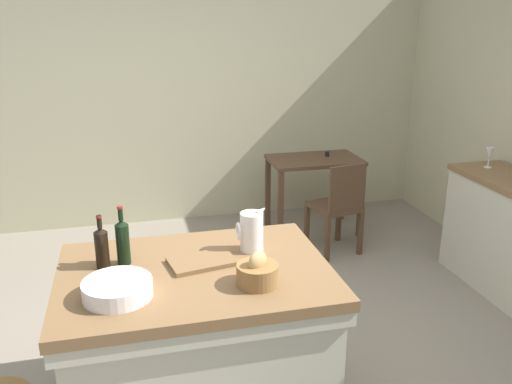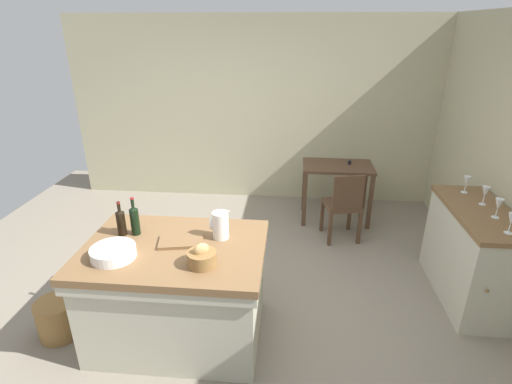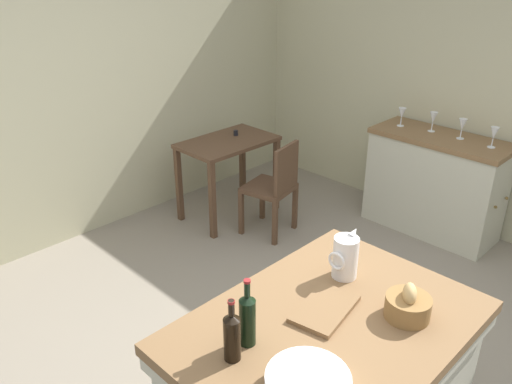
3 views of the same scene
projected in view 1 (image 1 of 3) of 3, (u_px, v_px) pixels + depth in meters
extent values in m
plane|color=gray|center=(243.00, 350.00, 3.58)|extent=(6.76, 6.76, 0.00)
cube|color=#B7B28E|center=(188.00, 99.00, 5.56)|extent=(5.32, 0.12, 2.60)
cube|color=brown|center=(195.00, 275.00, 2.81)|extent=(1.42, 1.01, 0.06)
cube|color=#BCBAA3|center=(196.00, 287.00, 2.84)|extent=(1.40, 0.99, 0.08)
cube|color=#BCBAA3|center=(198.00, 345.00, 2.95)|extent=(1.34, 0.93, 0.80)
cube|color=#BCBAA3|center=(512.00, 240.00, 4.24)|extent=(0.49, 1.16, 0.88)
cube|color=#513826|center=(315.00, 160.00, 5.32)|extent=(0.91, 0.57, 0.04)
cube|color=#513826|center=(281.00, 208.00, 5.13)|extent=(0.05, 0.05, 0.74)
cube|color=#513826|center=(361.00, 201.00, 5.31)|extent=(0.05, 0.05, 0.74)
cube|color=#513826|center=(268.00, 192.00, 5.58)|extent=(0.05, 0.05, 0.74)
cube|color=#513826|center=(342.00, 187.00, 5.76)|extent=(0.05, 0.05, 0.74)
cylinder|color=black|center=(327.00, 154.00, 5.39)|extent=(0.04, 0.04, 0.05)
cube|color=#513826|center=(334.00, 207.00, 4.95)|extent=(0.47, 0.47, 0.04)
cube|color=#513826|center=(347.00, 188.00, 4.72)|extent=(0.36, 0.10, 0.42)
cube|color=#513826|center=(339.00, 220.00, 5.25)|extent=(0.05, 0.05, 0.42)
cube|color=#513826|center=(307.00, 226.00, 5.11)|extent=(0.05, 0.05, 0.42)
cube|color=#513826|center=(360.00, 233.00, 4.94)|extent=(0.05, 0.05, 0.42)
cube|color=#513826|center=(327.00, 240.00, 4.80)|extent=(0.05, 0.05, 0.42)
cylinder|color=white|center=(252.00, 232.00, 3.00)|extent=(0.13, 0.13, 0.22)
cone|color=white|center=(262.00, 210.00, 2.98)|extent=(0.07, 0.04, 0.06)
torus|color=white|center=(239.00, 231.00, 2.98)|extent=(0.02, 0.10, 0.10)
cylinder|color=white|center=(117.00, 289.00, 2.52)|extent=(0.33, 0.33, 0.08)
cylinder|color=olive|center=(258.00, 274.00, 2.64)|extent=(0.21, 0.21, 0.11)
ellipsoid|color=tan|center=(258.00, 261.00, 2.61)|extent=(0.13, 0.12, 0.10)
cube|color=brown|center=(202.00, 262.00, 2.87)|extent=(0.38, 0.27, 0.02)
cylinder|color=black|center=(123.00, 244.00, 2.84)|extent=(0.07, 0.07, 0.22)
cone|color=black|center=(121.00, 223.00, 2.80)|extent=(0.07, 0.07, 0.03)
cylinder|color=black|center=(120.00, 213.00, 2.79)|extent=(0.03, 0.03, 0.08)
cylinder|color=maroon|center=(120.00, 207.00, 2.77)|extent=(0.03, 0.03, 0.01)
cylinder|color=black|center=(102.00, 250.00, 2.80)|extent=(0.07, 0.07, 0.20)
cone|color=black|center=(100.00, 230.00, 2.77)|extent=(0.07, 0.07, 0.02)
cylinder|color=black|center=(99.00, 222.00, 2.75)|extent=(0.03, 0.03, 0.07)
cylinder|color=maroon|center=(99.00, 217.00, 2.74)|extent=(0.03, 0.03, 0.01)
cylinder|color=white|center=(488.00, 167.00, 4.46)|extent=(0.06, 0.06, 0.00)
cylinder|color=white|center=(488.00, 163.00, 4.45)|extent=(0.01, 0.01, 0.07)
cone|color=white|center=(490.00, 153.00, 4.42)|extent=(0.07, 0.07, 0.10)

